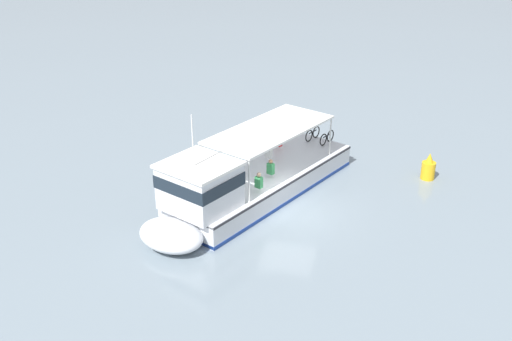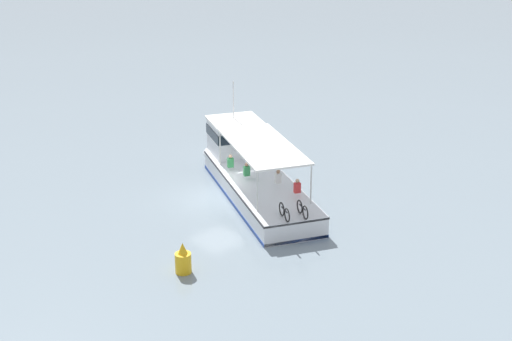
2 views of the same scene
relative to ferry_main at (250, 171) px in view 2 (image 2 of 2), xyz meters
name	(u,v)px [view 2 (image 2 of 2)]	position (x,y,z in m)	size (l,w,h in m)	color
ground_plane	(218,198)	(0.19, 2.22, -1.02)	(400.00, 400.00, 0.00)	gray
ferry_main	(250,171)	(0.00, 0.00, 0.00)	(12.81, 8.20, 5.32)	silver
channel_buoy	(183,260)	(-4.87, 8.47, -0.45)	(0.70, 0.70, 1.40)	gold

